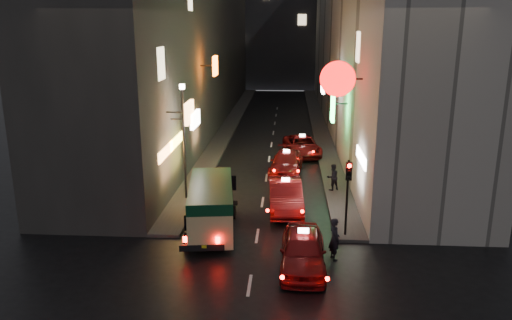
% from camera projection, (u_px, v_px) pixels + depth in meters
% --- Properties ---
extents(building_left, '(7.43, 52.00, 18.00)m').
position_uv_depth(building_left, '(188.00, 29.00, 45.54)').
color(building_left, '#373432').
rests_on(building_left, ground).
extents(building_right, '(8.13, 52.00, 18.00)m').
position_uv_depth(building_right, '(365.00, 29.00, 44.51)').
color(building_right, '#B1AAA2').
rests_on(building_right, ground).
extents(building_far, '(30.00, 10.00, 22.00)m').
position_uv_depth(building_far, '(282.00, 13.00, 75.31)').
color(building_far, '#323237').
rests_on(building_far, ground).
extents(sidewalk_left, '(1.50, 52.00, 0.15)m').
position_uv_depth(sidewalk_left, '(230.00, 125.00, 47.65)').
color(sidewalk_left, '#44413F').
rests_on(sidewalk_left, ground).
extents(sidewalk_right, '(1.50, 52.00, 0.15)m').
position_uv_depth(sidewalk_right, '(319.00, 126.00, 47.11)').
color(sidewalk_right, '#44413F').
rests_on(sidewalk_right, ground).
extents(minibus, '(2.62, 5.69, 2.35)m').
position_uv_depth(minibus, '(211.00, 202.00, 22.89)').
color(minibus, beige).
rests_on(minibus, ground).
extents(taxi_near, '(2.34, 5.55, 1.93)m').
position_uv_depth(taxi_near, '(303.00, 247.00, 19.63)').
color(taxi_near, maroon).
rests_on(taxi_near, ground).
extents(taxi_second, '(2.71, 5.89, 2.00)m').
position_uv_depth(taxi_second, '(285.00, 193.00, 25.82)').
color(taxi_second, maroon).
rests_on(taxi_second, ground).
extents(taxi_third, '(2.57, 5.30, 1.80)m').
position_uv_depth(taxi_third, '(286.00, 161.00, 32.31)').
color(taxi_third, maroon).
rests_on(taxi_third, ground).
extents(taxi_far, '(2.90, 5.35, 1.78)m').
position_uv_depth(taxi_far, '(302.00, 144.00, 36.86)').
color(taxi_far, maroon).
rests_on(taxi_far, ground).
extents(pedestrian_crossing, '(0.63, 0.78, 2.04)m').
position_uv_depth(pedestrian_crossing, '(335.00, 236.00, 20.33)').
color(pedestrian_crossing, black).
rests_on(pedestrian_crossing, ground).
extents(pedestrian_sidewalk, '(0.77, 0.67, 1.73)m').
position_uv_depth(pedestrian_sidewalk, '(333.00, 175.00, 28.51)').
color(pedestrian_sidewalk, black).
rests_on(pedestrian_sidewalk, sidewalk_right).
extents(traffic_light, '(0.26, 0.43, 3.50)m').
position_uv_depth(traffic_light, '(348.00, 182.00, 21.86)').
color(traffic_light, black).
rests_on(traffic_light, sidewalk_right).
extents(lamp_post, '(0.28, 0.28, 6.22)m').
position_uv_depth(lamp_post, '(184.00, 134.00, 26.47)').
color(lamp_post, black).
rests_on(lamp_post, sidewalk_left).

